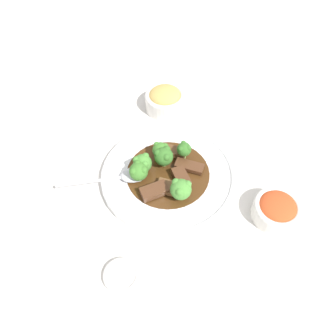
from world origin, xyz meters
name	(u,v)px	position (x,y,z in m)	size (l,w,h in m)	color
ground_plane	(168,177)	(0.00, 0.00, 0.00)	(4.00, 4.00, 0.00)	silver
main_plate	(168,174)	(0.00, 0.00, 0.01)	(0.30, 0.30, 0.02)	white
beef_strip_0	(174,151)	(-0.06, 0.00, 0.03)	(0.03, 0.06, 0.01)	brown
beef_strip_1	(181,177)	(0.01, 0.03, 0.03)	(0.06, 0.05, 0.02)	#56331E
beef_strip_2	(154,191)	(0.06, -0.02, 0.03)	(0.06, 0.06, 0.02)	#56331E
beef_strip_3	(169,188)	(0.04, 0.01, 0.02)	(0.04, 0.06, 0.01)	brown
beef_strip_4	(189,166)	(-0.02, 0.04, 0.02)	(0.03, 0.07, 0.01)	#56331E
broccoli_floret_0	(181,189)	(0.06, 0.04, 0.05)	(0.04, 0.04, 0.05)	#7FA84C
broccoli_floret_1	(143,163)	(0.01, -0.06, 0.04)	(0.04, 0.04, 0.04)	#8EB756
broccoli_floret_2	(139,171)	(0.03, -0.06, 0.05)	(0.04, 0.04, 0.05)	#7FA84C
broccoli_floret_3	(160,150)	(-0.04, -0.03, 0.04)	(0.04, 0.04, 0.04)	#8EB756
broccoli_floret_4	(164,156)	(-0.02, -0.01, 0.05)	(0.04, 0.04, 0.05)	#7FA84C
broccoli_floret_5	(184,149)	(-0.05, 0.03, 0.05)	(0.03, 0.03, 0.04)	#7FA84C
serving_spoon	(127,176)	(0.03, -0.09, 0.03)	(0.10, 0.19, 0.01)	silver
side_bowl_kimchi	(276,209)	(0.05, 0.24, 0.02)	(0.10, 0.10, 0.05)	white
side_bowl_appetizer	(165,99)	(-0.22, -0.06, 0.03)	(0.10, 0.10, 0.06)	white
sauce_dish	(121,275)	(0.24, -0.04, 0.01)	(0.07, 0.07, 0.01)	white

